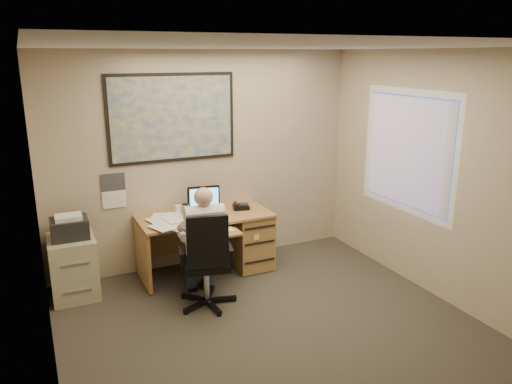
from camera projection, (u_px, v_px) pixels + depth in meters
name	position (u px, v px, depth m)	size (l,w,h in m)	color
room_shell	(291.00, 208.00, 4.33)	(4.00, 4.50, 2.70)	#332E27
desk	(230.00, 234.00, 6.30)	(1.60, 0.97, 1.07)	#A47846
world_map	(173.00, 118.00, 5.97)	(1.56, 0.03, 1.06)	#1E4C93
wall_calendar	(114.00, 191.00, 5.89)	(0.28, 0.01, 0.42)	white
window_blinds	(407.00, 152.00, 5.77)	(0.06, 1.40, 1.30)	silver
filing_cabinet	(73.00, 261.00, 5.56)	(0.50, 0.60, 0.96)	#B5AF91
office_chair	(209.00, 279.00, 5.34)	(0.77, 0.77, 1.08)	black
person	(205.00, 247.00, 5.32)	(0.53, 0.76, 1.31)	silver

